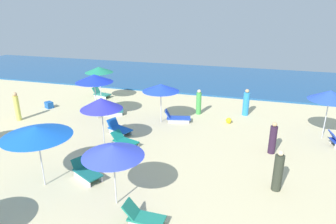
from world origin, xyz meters
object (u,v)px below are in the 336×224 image
(umbrella_0, at_px, (37,131))
(lounge_chair_6_0, at_px, (124,141))
(umbrella_2, at_px, (113,151))
(lounge_chair_1_0, at_px, (177,118))
(umbrella_5, at_px, (94,78))
(beachgoer_1, at_px, (17,107))
(beachgoer_5, at_px, (278,172))
(umbrella_4, at_px, (99,70))
(umbrella_6, at_px, (101,103))
(lounge_chair_5_0, at_px, (112,111))
(umbrella_3, at_px, (330,95))
(lounge_chair_4_0, at_px, (101,94))
(beach_ball_0, at_px, (229,121))
(lounge_chair_6_1, at_px, (119,129))
(lounge_chair_2_0, at_px, (143,217))
(cooler_box_1, at_px, (49,105))
(umbrella_1, at_px, (161,88))
(beachgoer_6, at_px, (273,139))
(beachgoer_7, at_px, (246,103))
(beachgoer_2, at_px, (199,103))
(lounge_chair_0_0, at_px, (86,172))

(umbrella_0, relative_size, lounge_chair_6_0, 1.67)
(umbrella_2, bearing_deg, lounge_chair_1_0, 89.60)
(umbrella_5, bearing_deg, umbrella_0, -77.03)
(umbrella_2, bearing_deg, umbrella_0, 175.32)
(beachgoer_1, height_order, beachgoer_5, beachgoer_1)
(umbrella_4, xyz_separation_m, lounge_chair_6_0, (4.51, -6.05, -2.02))
(umbrella_6, bearing_deg, lounge_chair_5_0, 111.89)
(umbrella_3, xyz_separation_m, umbrella_6, (-10.26, -4.03, -0.10))
(lounge_chair_4_0, bearing_deg, umbrella_5, -143.62)
(umbrella_4, distance_m, beach_ball_0, 9.48)
(lounge_chair_6_1, bearing_deg, lounge_chair_2_0, -126.06)
(umbrella_3, relative_size, umbrella_6, 1.03)
(umbrella_0, distance_m, umbrella_5, 7.09)
(umbrella_0, relative_size, lounge_chair_4_0, 1.75)
(beach_ball_0, distance_m, cooler_box_1, 11.70)
(lounge_chair_4_0, distance_m, cooler_box_1, 3.83)
(umbrella_1, distance_m, lounge_chair_2_0, 8.81)
(umbrella_2, bearing_deg, umbrella_3, 45.20)
(umbrella_0, relative_size, lounge_chair_5_0, 1.70)
(beachgoer_6, distance_m, beachgoer_7, 5.04)
(umbrella_1, height_order, lounge_chair_5_0, umbrella_1)
(umbrella_1, bearing_deg, beachgoer_1, -165.58)
(lounge_chair_2_0, xyz_separation_m, umbrella_6, (-3.72, 4.54, 1.93))
(lounge_chair_1_0, bearing_deg, beachgoer_1, 91.93)
(umbrella_2, bearing_deg, beachgoer_1, 148.29)
(lounge_chair_2_0, bearing_deg, beachgoer_1, 59.67)
(beachgoer_2, height_order, beachgoer_6, beachgoer_2)
(umbrella_4, relative_size, lounge_chair_4_0, 1.73)
(umbrella_2, relative_size, lounge_chair_4_0, 1.56)
(umbrella_6, distance_m, beachgoer_1, 6.88)
(umbrella_2, height_order, lounge_chair_6_0, umbrella_2)
(lounge_chair_2_0, xyz_separation_m, beachgoer_6, (3.98, 6.13, 0.45))
(cooler_box_1, bearing_deg, umbrella_4, -111.89)
(umbrella_6, height_order, beach_ball_0, umbrella_6)
(beachgoer_6, bearing_deg, umbrella_4, -73.85)
(beachgoer_1, relative_size, beachgoer_2, 1.09)
(lounge_chair_1_0, xyz_separation_m, umbrella_3, (7.74, -0.10, 2.05))
(umbrella_0, height_order, lounge_chair_0_0, umbrella_0)
(lounge_chair_2_0, xyz_separation_m, umbrella_4, (-7.36, 10.98, 2.01))
(lounge_chair_2_0, xyz_separation_m, cooler_box_1, (-9.95, 8.67, -0.05))
(umbrella_0, xyz_separation_m, lounge_chair_1_0, (3.15, 7.70, -1.97))
(umbrella_3, distance_m, beach_ball_0, 5.31)
(lounge_chair_1_0, bearing_deg, umbrella_6, 135.68)
(beachgoer_6, bearing_deg, umbrella_5, -60.62)
(umbrella_2, bearing_deg, beachgoer_5, 24.32)
(umbrella_4, xyz_separation_m, cooler_box_1, (-2.60, -2.31, -2.06))
(lounge_chair_2_0, relative_size, lounge_chair_4_0, 0.91)
(umbrella_6, bearing_deg, beachgoer_1, 165.16)
(umbrella_6, distance_m, beachgoer_6, 8.01)
(cooler_box_1, bearing_deg, beachgoer_5, -175.17)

